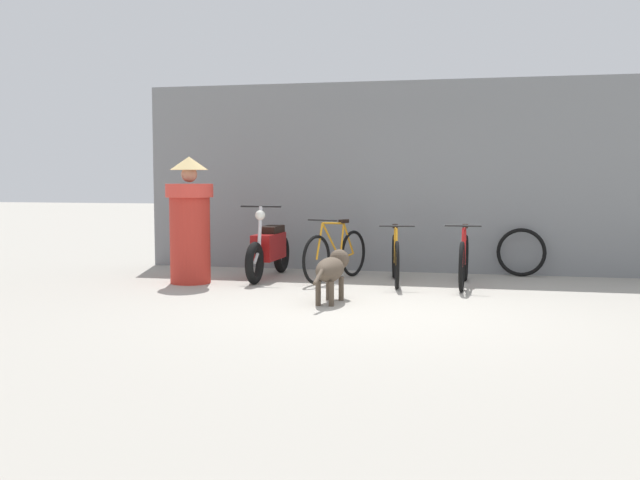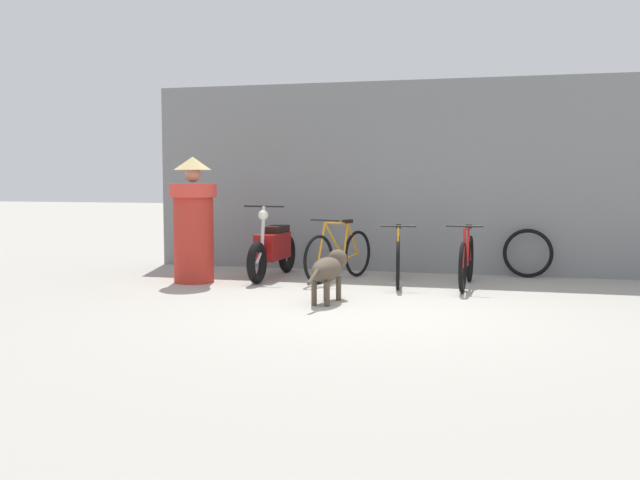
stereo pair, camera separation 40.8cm
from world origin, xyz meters
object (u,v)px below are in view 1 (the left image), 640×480
at_px(spare_tire_left, 521,252).
at_px(bicycle_2, 464,260).
at_px(motorcycle, 269,249).
at_px(bicycle_0, 336,255).
at_px(bicycle_1, 395,258).
at_px(person_in_robes, 190,220).
at_px(stray_dog, 332,269).

bearing_deg(spare_tire_left, bicycle_2, -124.07).
bearing_deg(motorcycle, bicycle_0, 90.84).
distance_m(bicycle_0, bicycle_1, 0.86).
distance_m(bicycle_0, bicycle_2, 1.77).
bearing_deg(bicycle_2, person_in_robes, -80.80).
bearing_deg(bicycle_0, bicycle_2, 103.66).
height_order(bicycle_0, spare_tire_left, bicycle_0).
relative_size(bicycle_1, spare_tire_left, 2.36).
relative_size(bicycle_2, person_in_robes, 0.98).
xyz_separation_m(bicycle_2, person_in_robes, (-3.63, -0.53, 0.51)).
distance_m(bicycle_2, spare_tire_left, 1.39).
bearing_deg(motorcycle, person_in_robes, -50.45).
xyz_separation_m(bicycle_0, bicycle_1, (0.85, -0.12, -0.02)).
xyz_separation_m(bicycle_0, motorcycle, (-0.97, -0.00, 0.05)).
height_order(bicycle_0, person_in_robes, person_in_robes).
height_order(bicycle_0, bicycle_2, bicycle_0).
bearing_deg(spare_tire_left, person_in_robes, -159.16).
xyz_separation_m(bicycle_2, spare_tire_left, (0.78, 1.15, 0.01)).
relative_size(bicycle_1, bicycle_2, 0.99).
height_order(stray_dog, person_in_robes, person_in_robes).
bearing_deg(stray_dog, spare_tire_left, -34.51).
distance_m(bicycle_1, stray_dog, 1.77).
relative_size(bicycle_0, bicycle_2, 0.93).
xyz_separation_m(person_in_robes, spare_tire_left, (4.41, 1.68, -0.50)).
distance_m(bicycle_1, person_in_robes, 2.83).
distance_m(bicycle_2, stray_dog, 2.17).
bearing_deg(person_in_robes, bicycle_2, 163.09).
bearing_deg(bicycle_0, motorcycle, -70.12).
bearing_deg(spare_tire_left, motorcycle, -164.71).
relative_size(stray_dog, person_in_robes, 0.68).
relative_size(bicycle_0, stray_dog, 1.34).
height_order(bicycle_1, spare_tire_left, bicycle_1).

